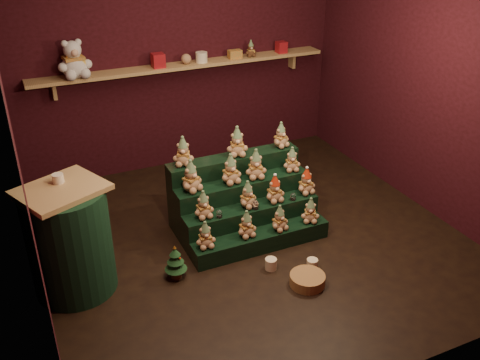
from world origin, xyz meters
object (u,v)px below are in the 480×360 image
snow_globe_b (255,205)px  side_table (70,240)px  riser_tier_front (261,240)px  wicker_basket (307,280)px  snow_globe_c (293,196)px  white_bear (73,54)px  mini_christmas_tree (176,262)px  mug_right (312,264)px  mug_left (271,264)px  snow_globe_a (219,214)px  brown_bear (251,49)px

snow_globe_b → side_table: side_table is taller
riser_tier_front → side_table: (-1.74, 0.14, 0.40)m
side_table → wicker_basket: (1.86, -0.81, -0.44)m
snow_globe_c → side_table: size_ratio=0.08×
side_table → white_bear: size_ratio=1.94×
riser_tier_front → snow_globe_c: 0.55m
mini_christmas_tree → mug_right: 1.26m
mug_left → snow_globe_a: bearing=121.5°
white_bear → mug_left: bearing=-69.7°
snow_globe_a → snow_globe_b: size_ratio=0.87×
snow_globe_b → white_bear: (-1.27, 1.88, 1.17)m
snow_globe_a → brown_bear: 2.46m
mug_right → wicker_basket: mug_right is taller
riser_tier_front → white_bear: bearing=121.7°
snow_globe_b → snow_globe_a: bearing=180.0°
white_bear → mini_christmas_tree: bearing=-86.8°
mini_christmas_tree → mug_left: (0.84, -0.25, -0.11)m
white_bear → side_table: bearing=-110.5°
white_bear → brown_bear: bearing=-6.3°
brown_bear → snow_globe_a: bearing=-116.0°
mug_left → snow_globe_b: bearing=81.2°
snow_globe_c → white_bear: bearing=131.9°
snow_globe_a → white_bear: white_bear is taller
white_bear → riser_tier_front: bearing=-64.6°
wicker_basket → brown_bear: bearing=75.0°
mini_christmas_tree → mug_left: 0.88m
white_bear → brown_bear: size_ratio=2.65×
wicker_basket → snow_globe_c: bearing=69.7°
wicker_basket → brown_bear: brown_bear is taller
snow_globe_a → mug_right: snow_globe_a is taller
mug_right → wicker_basket: (-0.16, -0.18, -0.00)m
snow_globe_c → mug_left: snow_globe_c is taller
snow_globe_a → mini_christmas_tree: snow_globe_a is taller
riser_tier_front → white_bear: size_ratio=2.72×
snow_globe_b → snow_globe_c: 0.42m
mug_left → brown_bear: (0.92, 2.38, 1.36)m
wicker_basket → brown_bear: 3.12m
brown_bear → white_bear: bearing=-173.0°
snow_globe_a → snow_globe_b: bearing=0.0°
mug_left → white_bear: bearing=116.7°
side_table → riser_tier_front: bearing=-28.6°
mini_christmas_tree → wicker_basket: bearing=-29.6°
side_table → mini_christmas_tree: size_ratio=2.89×
side_table → mini_christmas_tree: (0.84, -0.23, -0.33)m
riser_tier_front → brown_bear: brown_bear is taller
brown_bear → side_table: bearing=-136.8°
riser_tier_front → snow_globe_c: size_ratio=18.18×
snow_globe_a → side_table: side_table is taller
brown_bear → mug_right: bearing=-95.7°
snow_globe_c → side_table: (-2.17, -0.02, 0.09)m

